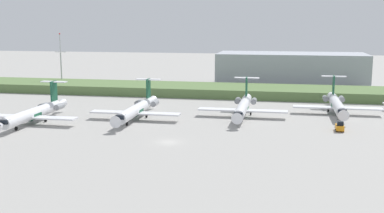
% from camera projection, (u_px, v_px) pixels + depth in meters
% --- Properties ---
extents(ground_plane, '(500.00, 500.00, 0.00)m').
position_uv_depth(ground_plane, '(196.00, 114.00, 124.71)').
color(ground_plane, '#9E9B96').
extents(grass_berm, '(320.00, 20.00, 2.99)m').
position_uv_depth(grass_berm, '(215.00, 90.00, 158.60)').
color(grass_berm, '#597542').
rests_on(grass_berm, ground).
extents(regional_jet_second, '(22.81, 31.00, 9.00)m').
position_uv_depth(regional_jet_second, '(34.00, 113.00, 113.28)').
color(regional_jet_second, white).
rests_on(regional_jet_second, ground).
extents(regional_jet_third, '(22.81, 31.00, 9.00)m').
position_uv_depth(regional_jet_third, '(137.00, 109.00, 118.39)').
color(regional_jet_third, white).
rests_on(regional_jet_third, ground).
extents(regional_jet_fourth, '(22.81, 31.00, 9.00)m').
position_uv_depth(regional_jet_fourth, '(243.00, 107.00, 121.95)').
color(regional_jet_fourth, white).
rests_on(regional_jet_fourth, ground).
extents(regional_jet_fifth, '(22.81, 31.00, 9.00)m').
position_uv_depth(regional_jet_fifth, '(337.00, 104.00, 125.53)').
color(regional_jet_fifth, white).
rests_on(regional_jet_fifth, ground).
extents(antenna_mast, '(4.40, 0.50, 20.15)m').
position_uv_depth(antenna_mast, '(61.00, 65.00, 176.68)').
color(antenna_mast, '#B2B2B7').
rests_on(antenna_mast, ground).
extents(distant_hangar, '(55.57, 22.90, 12.47)m').
position_uv_depth(distant_hangar, '(291.00, 69.00, 180.81)').
color(distant_hangar, '#9EA3AD').
rests_on(distant_hangar, ground).
extents(baggage_tug, '(1.72, 3.20, 2.30)m').
position_uv_depth(baggage_tug, '(340.00, 127.00, 105.26)').
color(baggage_tug, orange).
rests_on(baggage_tug, ground).
extents(safety_cone_front_marker, '(0.44, 0.44, 0.55)m').
position_uv_depth(safety_cone_front_marker, '(341.00, 128.00, 107.43)').
color(safety_cone_front_marker, orange).
rests_on(safety_cone_front_marker, ground).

